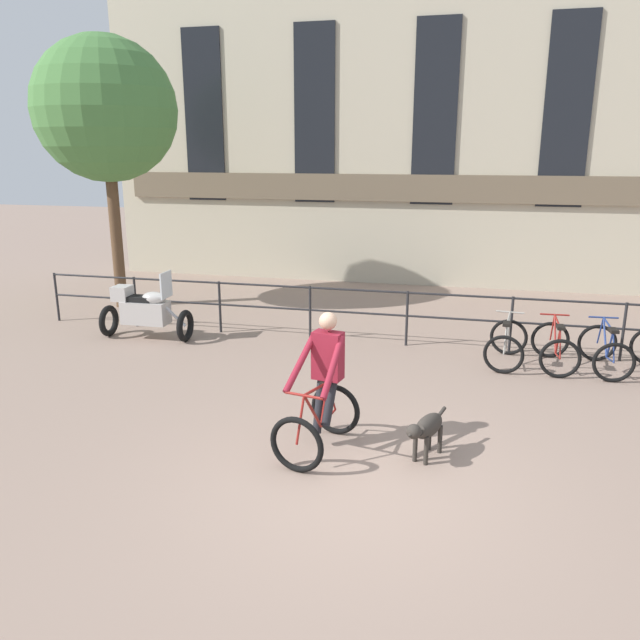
% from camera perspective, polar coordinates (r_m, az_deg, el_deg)
% --- Properties ---
extents(ground_plane, '(60.00, 60.00, 0.00)m').
position_cam_1_polar(ground_plane, '(7.19, 3.35, -14.66)').
color(ground_plane, gray).
extents(canal_railing, '(15.05, 0.05, 1.05)m').
position_cam_1_polar(canal_railing, '(11.74, 7.98, 1.00)').
color(canal_railing, '#232326').
rests_on(canal_railing, ground_plane).
extents(building_facade, '(18.00, 0.72, 8.12)m').
position_cam_1_polar(building_facade, '(17.16, 10.48, 16.63)').
color(building_facade, '#BCB299').
rests_on(building_facade, ground_plane).
extents(cyclist_with_bike, '(0.90, 1.28, 1.70)m').
position_cam_1_polar(cyclist_with_bike, '(7.64, 0.18, -6.38)').
color(cyclist_with_bike, black).
rests_on(cyclist_with_bike, ground_plane).
extents(dog, '(0.45, 0.91, 0.57)m').
position_cam_1_polar(dog, '(7.60, 9.70, -9.73)').
color(dog, '#332D28').
rests_on(dog, ground_plane).
extents(parked_motorcycle, '(1.76, 0.64, 1.35)m').
position_cam_1_polar(parked_motorcycle, '(12.56, -15.72, 0.81)').
color(parked_motorcycle, black).
rests_on(parked_motorcycle, ground_plane).
extents(parked_bicycle_near_lamp, '(0.79, 1.18, 0.86)m').
position_cam_1_polar(parked_bicycle_near_lamp, '(11.18, 16.67, -2.12)').
color(parked_bicycle_near_lamp, black).
rests_on(parked_bicycle_near_lamp, ground_plane).
extents(parked_bicycle_mid_left, '(0.70, 1.13, 0.86)m').
position_cam_1_polar(parked_bicycle_mid_left, '(11.26, 20.69, -2.36)').
color(parked_bicycle_mid_left, black).
rests_on(parked_bicycle_mid_left, ground_plane).
extents(parked_bicycle_mid_right, '(0.73, 1.15, 0.86)m').
position_cam_1_polar(parked_bicycle_mid_right, '(11.39, 24.64, -2.58)').
color(parked_bicycle_mid_right, black).
rests_on(parked_bicycle_mid_right, ground_plane).
extents(tree_canalside_left, '(3.11, 3.11, 5.98)m').
position_cam_1_polar(tree_canalside_left, '(15.07, -19.03, 17.66)').
color(tree_canalside_left, brown).
rests_on(tree_canalside_left, ground_plane).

